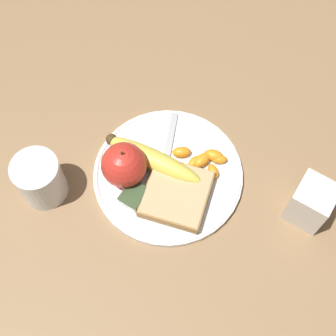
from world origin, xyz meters
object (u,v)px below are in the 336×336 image
(plate, at_px, (168,174))
(fork, at_px, (164,170))
(juice_glass, at_px, (40,180))
(condiment_caddy, at_px, (311,203))
(apple, at_px, (124,165))
(bread_slice, at_px, (177,194))
(jam_packet, at_px, (134,196))
(banana, at_px, (153,159))

(plate, height_order, fork, fork)
(plate, height_order, juice_glass, juice_glass)
(juice_glass, bearing_deg, condiment_caddy, -62.91)
(apple, relative_size, bread_slice, 0.65)
(jam_packet, bearing_deg, bread_slice, -54.35)
(plate, distance_m, condiment_caddy, 0.24)
(banana, height_order, fork, banana)
(jam_packet, height_order, condiment_caddy, condiment_caddy)
(fork, bearing_deg, condiment_caddy, 82.07)
(bread_slice, height_order, fork, bread_slice)
(banana, bearing_deg, fork, -91.07)
(apple, bearing_deg, juice_glass, 131.73)
(fork, height_order, jam_packet, jam_packet)
(apple, height_order, fork, apple)
(bread_slice, bearing_deg, juice_glass, 117.87)
(juice_glass, xyz_separation_m, jam_packet, (0.06, -0.14, -0.02))
(apple, relative_size, jam_packet, 1.91)
(plate, bearing_deg, condiment_caddy, -73.93)
(plate, relative_size, juice_glass, 2.99)
(juice_glass, xyz_separation_m, fork, (0.14, -0.16, -0.03))
(plate, bearing_deg, fork, 83.37)
(jam_packet, bearing_deg, juice_glass, 114.33)
(plate, relative_size, jam_packet, 5.76)
(fork, bearing_deg, banana, -114.32)
(apple, bearing_deg, bread_slice, -82.45)
(fork, distance_m, jam_packet, 0.07)
(juice_glass, height_order, banana, juice_glass)
(apple, distance_m, condiment_caddy, 0.31)
(plate, relative_size, fork, 1.36)
(bread_slice, bearing_deg, jam_packet, 125.65)
(banana, xyz_separation_m, condiment_caddy, (0.06, -0.26, 0.01))
(apple, height_order, condiment_caddy, apple)
(juice_glass, bearing_deg, plate, -50.47)
(banana, height_order, condiment_caddy, condiment_caddy)
(apple, bearing_deg, fork, -49.93)
(fork, bearing_deg, juice_glass, -72.07)
(juice_glass, relative_size, fork, 0.45)
(juice_glass, bearing_deg, banana, -43.96)
(bread_slice, bearing_deg, fork, 55.31)
(banana, distance_m, bread_slice, 0.07)
(fork, relative_size, jam_packet, 4.25)
(jam_packet, bearing_deg, apple, 52.72)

